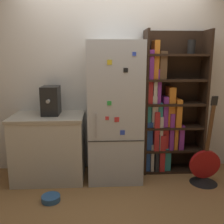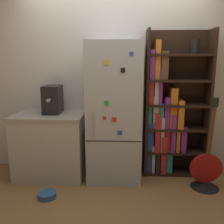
# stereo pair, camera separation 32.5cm
# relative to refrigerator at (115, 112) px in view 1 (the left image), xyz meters

# --- Properties ---
(ground_plane) EXTENTS (16.00, 16.00, 0.00)m
(ground_plane) POSITION_rel_refrigerator_xyz_m (0.00, -0.14, -0.89)
(ground_plane) COLOR #A87542
(wall_back) EXTENTS (8.00, 0.05, 2.60)m
(wall_back) POSITION_rel_refrigerator_xyz_m (0.00, 0.33, 0.41)
(wall_back) COLOR white
(wall_back) RESTS_ON ground_plane
(refrigerator) EXTENTS (0.69, 0.64, 1.78)m
(refrigerator) POSITION_rel_refrigerator_xyz_m (0.00, 0.00, 0.00)
(refrigerator) COLOR silver
(refrigerator) RESTS_ON ground_plane
(bookshelf) EXTENTS (0.84, 0.33, 1.94)m
(bookshelf) POSITION_rel_refrigerator_xyz_m (0.73, 0.17, -0.05)
(bookshelf) COLOR black
(bookshelf) RESTS_ON ground_plane
(kitchen_counter) EXTENTS (0.91, 0.64, 0.86)m
(kitchen_counter) POSITION_rel_refrigerator_xyz_m (-0.86, -0.00, -0.46)
(kitchen_counter) COLOR beige
(kitchen_counter) RESTS_ON ground_plane
(espresso_machine) EXTENTS (0.22, 0.36, 0.37)m
(espresso_machine) POSITION_rel_refrigerator_xyz_m (-0.82, 0.05, 0.15)
(espresso_machine) COLOR black
(espresso_machine) RESTS_ON kitchen_counter
(guitar) EXTENTS (0.39, 0.35, 1.15)m
(guitar) POSITION_rel_refrigerator_xyz_m (1.14, -0.27, -0.72)
(guitar) COLOR black
(guitar) RESTS_ON ground_plane
(pet_bowl) EXTENTS (0.21, 0.21, 0.06)m
(pet_bowl) POSITION_rel_refrigerator_xyz_m (-0.75, -0.59, -0.85)
(pet_bowl) COLOR #3366A5
(pet_bowl) RESTS_ON ground_plane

